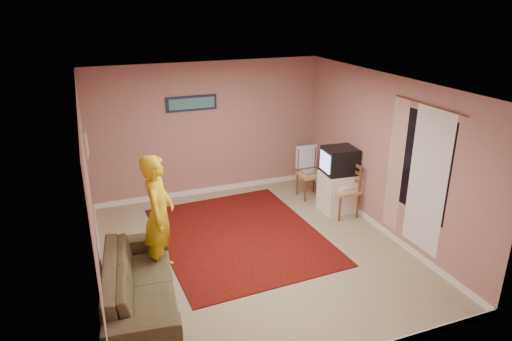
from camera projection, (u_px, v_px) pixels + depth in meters
name	position (u px, v px, depth m)	size (l,w,h in m)	color
ground	(254.00, 252.00, 7.06)	(5.00, 5.00, 0.00)	#9D8F72
wall_back	(208.00, 130.00, 8.78)	(4.50, 0.02, 2.60)	#A6776D
wall_front	(345.00, 260.00, 4.42)	(4.50, 0.02, 2.60)	#A6776D
wall_left	(90.00, 196.00, 5.85)	(0.02, 5.00, 2.60)	#A6776D
wall_right	(384.00, 155.00, 7.36)	(0.02, 5.00, 2.60)	#A6776D
ceiling	(254.00, 84.00, 6.14)	(4.50, 5.00, 0.02)	silver
baseboard_back	(210.00, 190.00, 9.22)	(4.50, 0.02, 0.10)	white
baseboard_left	(103.00, 279.00, 6.30)	(0.02, 5.00, 0.10)	white
baseboard_right	(376.00, 225.00, 7.80)	(0.02, 5.00, 0.10)	white
window	(423.00, 165.00, 6.52)	(0.01, 1.10, 1.50)	black
curtain_sheer	(427.00, 181.00, 6.45)	(0.01, 0.75, 2.10)	silver
curtain_floral	(395.00, 166.00, 7.06)	(0.01, 0.35, 2.10)	beige
curtain_rod	(428.00, 105.00, 6.19)	(0.02, 0.02, 1.40)	brown
picture_back	(192.00, 103.00, 8.46)	(0.95, 0.04, 0.28)	#15193A
picture_left	(86.00, 143.00, 7.17)	(0.04, 0.38, 0.42)	#CDB58D
area_rug	(239.00, 235.00, 7.54)	(2.50, 3.13, 0.02)	black
tv_cabinet	(337.00, 192.00, 8.32)	(0.58, 0.53, 0.74)	white
crt_tv	(339.00, 161.00, 8.10)	(0.59, 0.54, 0.48)	black
chair_a	(310.00, 169.00, 8.82)	(0.43, 0.41, 0.52)	tan
dvd_player	(310.00, 172.00, 8.84)	(0.32, 0.23, 0.05)	silver
blue_throw	(306.00, 157.00, 8.92)	(0.43, 0.05, 0.45)	#98C0F9
chair_b	(344.00, 184.00, 8.05)	(0.43, 0.45, 0.54)	tan
game_console	(344.00, 188.00, 8.07)	(0.24, 0.18, 0.05)	white
sofa	(140.00, 282.00, 5.76)	(2.17, 0.85, 0.63)	brown
person	(159.00, 215.00, 6.29)	(0.64, 0.42, 1.75)	gold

